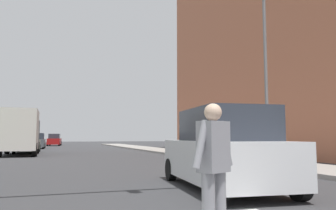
{
  "coord_description": "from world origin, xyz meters",
  "views": [
    {
      "loc": [
        -1.0,
        4.28,
        1.28
      ],
      "look_at": [
        2.71,
        14.91,
        2.36
      ],
      "focal_mm": 35.65,
      "sensor_mm": 36.0,
      "label": 1
    }
  ],
  "objects": [
    {
      "name": "pedestrian_performer",
      "position": [
        0.88,
        7.97,
        0.93
      ],
      "size": [
        0.71,
        0.4,
        1.69
      ],
      "color": "gray",
      "rests_on": "ground_plane"
    },
    {
      "name": "truck_box_delivery",
      "position": [
        -3.06,
        29.76,
        1.63
      ],
      "size": [
        2.4,
        6.2,
        3.1
      ],
      "color": "black",
      "rests_on": "ground_plane"
    },
    {
      "name": "ground_plane",
      "position": [
        0.0,
        30.0,
        0.0
      ],
      "size": [
        140.0,
        140.0,
        0.0
      ],
      "primitive_type": "plane",
      "color": "#38383A"
    },
    {
      "name": "suv_crossing",
      "position": [
        3.05,
        11.69,
        0.93
      ],
      "size": [
        2.4,
        4.77,
        1.97
      ],
      "color": "silver",
      "rests_on": "ground_plane"
    },
    {
      "name": "sedan_distant",
      "position": [
        -2.59,
        43.73,
        0.79
      ],
      "size": [
        1.97,
        4.3,
        1.69
      ],
      "color": "#474C51",
      "rests_on": "ground_plane"
    },
    {
      "name": "sedan_far_horizon",
      "position": [
        -0.57,
        55.65,
        0.8
      ],
      "size": [
        2.14,
        4.56,
        1.73
      ],
      "color": "maroon",
      "rests_on": "ground_plane"
    },
    {
      "name": "sedan_midblock",
      "position": [
        -2.84,
        34.03,
        0.79
      ],
      "size": [
        1.92,
        4.08,
        1.72
      ],
      "color": "gray",
      "rests_on": "ground_plane"
    },
    {
      "name": "street_lamp_right",
      "position": [
        7.7,
        16.45,
        4.59
      ],
      "size": [
        1.02,
        0.24,
        7.5
      ],
      "color": "slate",
      "rests_on": "sidewalk_right"
    },
    {
      "name": "sidewalk_right",
      "position": [
        8.29,
        28.0,
        0.07
      ],
      "size": [
        3.0,
        64.0,
        0.15
      ],
      "primitive_type": "cube",
      "color": "#9E9991",
      "rests_on": "ground_plane"
    }
  ]
}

